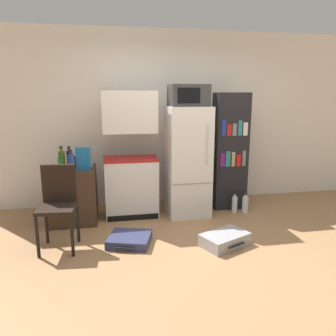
% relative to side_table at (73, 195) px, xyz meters
% --- Properties ---
extents(ground_plane, '(24.00, 24.00, 0.00)m').
position_rel_side_table_xyz_m(ground_plane, '(1.44, -1.29, -0.37)').
color(ground_plane, '#A3754C').
extents(wall_back, '(6.40, 0.10, 2.70)m').
position_rel_side_table_xyz_m(wall_back, '(1.64, 0.71, 0.98)').
color(wall_back, white).
rests_on(wall_back, ground_plane).
extents(side_table, '(0.64, 0.62, 0.75)m').
position_rel_side_table_xyz_m(side_table, '(0.00, 0.00, 0.00)').
color(side_table, '#422D1E').
rests_on(side_table, ground_plane).
extents(kitchen_hutch, '(0.76, 0.46, 1.78)m').
position_rel_side_table_xyz_m(kitchen_hutch, '(0.81, 0.08, 0.44)').
color(kitchen_hutch, silver).
rests_on(kitchen_hutch, ground_plane).
extents(refrigerator, '(0.59, 0.62, 1.57)m').
position_rel_side_table_xyz_m(refrigerator, '(1.63, 0.01, 0.41)').
color(refrigerator, silver).
rests_on(refrigerator, ground_plane).
extents(microwave, '(0.53, 0.44, 0.30)m').
position_rel_side_table_xyz_m(microwave, '(1.63, 0.01, 1.34)').
color(microwave, '#333333').
rests_on(microwave, refrigerator).
extents(bookshelf, '(0.50, 0.31, 1.76)m').
position_rel_side_table_xyz_m(bookshelf, '(2.33, 0.16, 0.51)').
color(bookshelf, black).
rests_on(bookshelf, ground_plane).
extents(bottle_green_tall, '(0.06, 0.06, 0.26)m').
position_rel_side_table_xyz_m(bottle_green_tall, '(-0.10, -0.24, 0.48)').
color(bottle_green_tall, '#1E6028').
rests_on(bottle_green_tall, side_table).
extents(bottle_blue_soda, '(0.09, 0.09, 0.28)m').
position_rel_side_table_xyz_m(bottle_blue_soda, '(0.02, -0.14, 0.49)').
color(bottle_blue_soda, '#1E47A3').
rests_on(bottle_blue_soda, side_table).
extents(bottle_ketchup_red, '(0.07, 0.07, 0.20)m').
position_rel_side_table_xyz_m(bottle_ketchup_red, '(0.08, 0.04, 0.46)').
color(bottle_ketchup_red, '#AD1914').
rests_on(bottle_ketchup_red, side_table).
extents(bottle_wine_dark, '(0.08, 0.08, 0.29)m').
position_rel_side_table_xyz_m(bottle_wine_dark, '(-0.02, 0.12, 0.49)').
color(bottle_wine_dark, black).
rests_on(bottle_wine_dark, side_table).
extents(bottle_olive_oil, '(0.09, 0.09, 0.31)m').
position_rel_side_table_xyz_m(bottle_olive_oil, '(-0.11, -0.03, 0.51)').
color(bottle_olive_oil, '#566619').
rests_on(bottle_olive_oil, side_table).
extents(bowl, '(0.13, 0.13, 0.04)m').
position_rel_side_table_xyz_m(bowl, '(0.22, 0.11, 0.39)').
color(bowl, silver).
rests_on(bowl, side_table).
extents(cereal_box, '(0.19, 0.07, 0.30)m').
position_rel_side_table_xyz_m(cereal_box, '(0.18, -0.10, 0.52)').
color(cereal_box, '#1E66A8').
rests_on(cereal_box, side_table).
extents(chair, '(0.44, 0.44, 0.95)m').
position_rel_side_table_xyz_m(chair, '(-0.07, -0.79, 0.20)').
color(chair, black).
rests_on(chair, ground_plane).
extents(suitcase_large_flat, '(0.59, 0.56, 0.10)m').
position_rel_side_table_xyz_m(suitcase_large_flat, '(0.71, -0.87, -0.32)').
color(suitcase_large_flat, navy).
rests_on(suitcase_large_flat, ground_plane).
extents(suitcase_small_flat, '(0.63, 0.53, 0.14)m').
position_rel_side_table_xyz_m(suitcase_small_flat, '(1.80, -1.13, -0.30)').
color(suitcase_small_flat, '#99999E').
rests_on(suitcase_small_flat, ground_plane).
extents(water_bottle_front, '(0.09, 0.09, 0.31)m').
position_rel_side_table_xyz_m(water_bottle_front, '(2.49, -0.14, -0.25)').
color(water_bottle_front, silver).
rests_on(water_bottle_front, ground_plane).
extents(water_bottle_middle, '(0.08, 0.08, 0.31)m').
position_rel_side_table_xyz_m(water_bottle_middle, '(2.34, -0.10, -0.25)').
color(water_bottle_middle, silver).
rests_on(water_bottle_middle, ground_plane).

